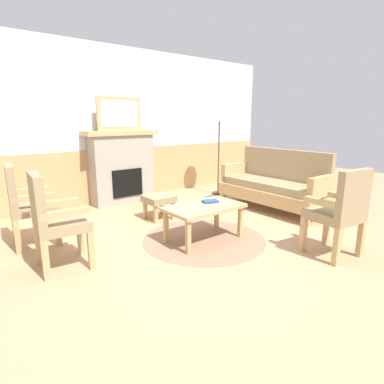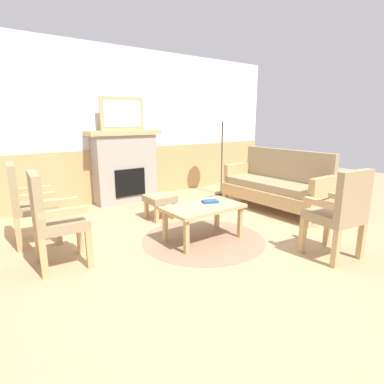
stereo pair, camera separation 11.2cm
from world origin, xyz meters
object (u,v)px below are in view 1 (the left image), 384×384
object	(u,v)px
armchair_front_left	(341,209)
floor_lamp_by_couch	(219,120)
armchair_near_fireplace	(53,217)
armchair_by_window_left	(26,201)
book_on_table	(210,201)
framed_picture	(119,114)
fireplace	(122,166)
couch	(274,186)
coffee_table	(204,210)
footstool	(159,200)

from	to	relation	value
armchair_front_left	floor_lamp_by_couch	bearing A→B (deg)	71.51
armchair_near_fireplace	armchair_by_window_left	xyz separation A→B (m)	(-0.08, 0.82, 0.00)
armchair_by_window_left	book_on_table	bearing A→B (deg)	-30.10
armchair_front_left	framed_picture	bearing A→B (deg)	102.29
framed_picture	armchair_front_left	world-z (taller)	framed_picture
fireplace	framed_picture	size ratio (longest dim) A/B	1.62
couch	armchair_near_fireplace	size ratio (longest dim) A/B	1.84
couch	armchair_near_fireplace	xyz separation A→B (m)	(-3.45, 0.03, 0.14)
armchair_front_left	floor_lamp_by_couch	size ratio (longest dim) A/B	0.58
coffee_table	armchair_near_fireplace	distance (m)	1.69
framed_picture	couch	size ratio (longest dim) A/B	0.44
armchair_by_window_left	couch	bearing A→B (deg)	-13.45
armchair_by_window_left	armchair_front_left	distance (m)	3.53
coffee_table	armchair_by_window_left	size ratio (longest dim) A/B	0.98
coffee_table	armchair_near_fireplace	world-z (taller)	armchair_near_fireplace
armchair_by_window_left	armchair_front_left	world-z (taller)	same
armchair_front_left	armchair_near_fireplace	bearing A→B (deg)	146.85
coffee_table	footstool	world-z (taller)	coffee_table
floor_lamp_by_couch	fireplace	bearing A→B (deg)	160.30
coffee_table	floor_lamp_by_couch	world-z (taller)	floor_lamp_by_couch
book_on_table	couch	bearing A→B (deg)	8.74
couch	armchair_near_fireplace	bearing A→B (deg)	179.58
framed_picture	coffee_table	distance (m)	2.58
couch	book_on_table	xyz separation A→B (m)	(-1.64, -0.25, 0.06)
fireplace	floor_lamp_by_couch	xyz separation A→B (m)	(1.76, -0.63, 0.80)
book_on_table	floor_lamp_by_couch	bearing A→B (deg)	44.16
couch	book_on_table	bearing A→B (deg)	-171.26
framed_picture	couch	world-z (taller)	framed_picture
fireplace	framed_picture	xyz separation A→B (m)	(0.00, 0.00, 0.91)
fireplace	armchair_front_left	size ratio (longest dim) A/B	1.33
footstool	armchair_by_window_left	xyz separation A→B (m)	(-1.75, 0.11, 0.25)
armchair_near_fireplace	floor_lamp_by_couch	size ratio (longest dim) A/B	0.58
framed_picture	armchair_near_fireplace	xyz separation A→B (m)	(-1.70, -1.95, -1.02)
framed_picture	floor_lamp_by_couch	xyz separation A→B (m)	(1.76, -0.63, -0.11)
couch	armchair_by_window_left	world-z (taller)	same
footstool	framed_picture	bearing A→B (deg)	88.51
coffee_table	armchair_front_left	size ratio (longest dim) A/B	0.98
footstool	armchair_by_window_left	bearing A→B (deg)	176.48
fireplace	armchair_near_fireplace	size ratio (longest dim) A/B	1.33
book_on_table	floor_lamp_by_couch	xyz separation A→B (m)	(1.65, 1.60, 1.00)
fireplace	footstool	bearing A→B (deg)	-91.49
book_on_table	armchair_by_window_left	size ratio (longest dim) A/B	0.19
book_on_table	floor_lamp_by_couch	size ratio (longest dim) A/B	0.11
fireplace	armchair_front_left	world-z (taller)	fireplace
armchair_near_fireplace	armchair_by_window_left	world-z (taller)	same
floor_lamp_by_couch	armchair_by_window_left	bearing A→B (deg)	-171.96
book_on_table	armchair_front_left	world-z (taller)	armchair_front_left
coffee_table	armchair_near_fireplace	bearing A→B (deg)	168.33
floor_lamp_by_couch	coffee_table	bearing A→B (deg)	-137.33
armchair_near_fireplace	armchair_by_window_left	size ratio (longest dim) A/B	1.00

